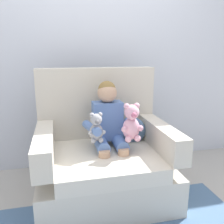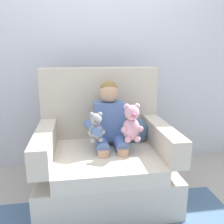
{
  "view_description": "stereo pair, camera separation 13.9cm",
  "coord_description": "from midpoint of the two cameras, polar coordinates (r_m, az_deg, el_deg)",
  "views": [
    {
      "loc": [
        -0.36,
        -1.86,
        1.26
      ],
      "look_at": [
        0.06,
        -0.05,
        0.79
      ],
      "focal_mm": 37.99,
      "sensor_mm": 36.0,
      "label": 1
    },
    {
      "loc": [
        -0.22,
        -1.89,
        1.26
      ],
      "look_at": [
        0.06,
        -0.05,
        0.79
      ],
      "focal_mm": 37.99,
      "sensor_mm": 36.0,
      "label": 2
    }
  ],
  "objects": [
    {
      "name": "plush_grey",
      "position": [
        1.93,
        -5.87,
        -3.9
      ],
      "size": [
        0.15,
        0.12,
        0.25
      ],
      "rotation": [
        0.0,
        0.0,
        -0.1
      ],
      "color": "#9E9EA3",
      "rests_on": "armchair"
    },
    {
      "name": "ground_plane",
      "position": [
        2.28,
        -3.6,
        -19.45
      ],
      "size": [
        8.0,
        8.0,
        0.0
      ],
      "primitive_type": "plane",
      "color": "#ADA89E"
    },
    {
      "name": "throw_pillow",
      "position": [
        2.24,
        3.08,
        -4.54
      ],
      "size": [
        0.28,
        0.17,
        0.26
      ],
      "primitive_type": "ellipsoid",
      "rotation": [
        0.0,
        0.0,
        -0.19
      ],
      "color": "slate",
      "rests_on": "armchair"
    },
    {
      "name": "armchair",
      "position": [
        2.16,
        -4.0,
        -11.02
      ],
      "size": [
        1.12,
        0.9,
        1.12
      ],
      "color": "beige",
      "rests_on": "ground"
    },
    {
      "name": "seated_child",
      "position": [
        2.07,
        -2.68,
        -2.95
      ],
      "size": [
        0.45,
        0.39,
        0.82
      ],
      "rotation": [
        0.0,
        0.0,
        -0.14
      ],
      "color": "#597AB7",
      "rests_on": "armchair"
    },
    {
      "name": "back_wall",
      "position": [
        2.66,
        -6.85,
        14.96
      ],
      "size": [
        6.0,
        0.1,
        2.6
      ],
      "primitive_type": "cube",
      "color": "silver",
      "rests_on": "ground"
    },
    {
      "name": "plush_pink",
      "position": [
        1.95,
        2.68,
        -2.71
      ],
      "size": [
        0.19,
        0.15,
        0.31
      ],
      "rotation": [
        0.0,
        0.0,
        -0.33
      ],
      "color": "#EAA8BC",
      "rests_on": "armchair"
    }
  ]
}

